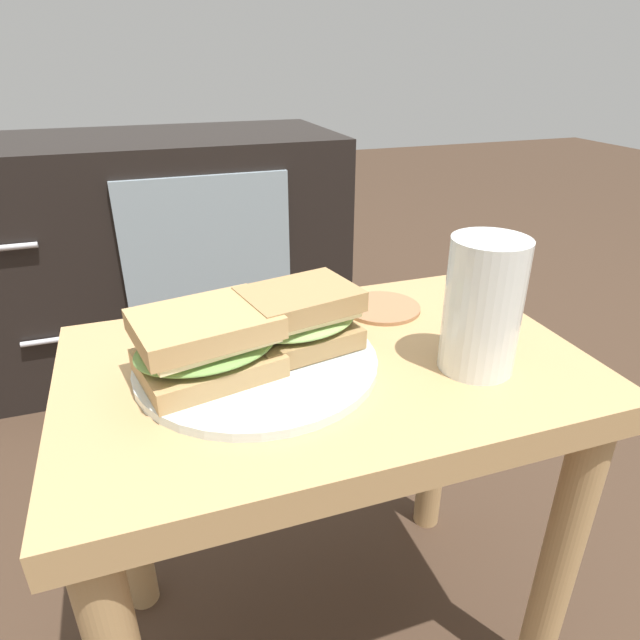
% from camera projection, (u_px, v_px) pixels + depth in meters
% --- Properties ---
extents(ground_plane, '(8.00, 8.00, 0.00)m').
position_uv_depth(ground_plane, '(325.00, 632.00, 0.80)').
color(ground_plane, '#3D2B1E').
extents(side_table, '(0.56, 0.36, 0.46)m').
position_uv_depth(side_table, '(326.00, 427.00, 0.64)').
color(side_table, tan).
rests_on(side_table, ground).
extents(tv_cabinet, '(0.96, 0.46, 0.58)m').
position_uv_depth(tv_cabinet, '(152.00, 252.00, 1.44)').
color(tv_cabinet, black).
rests_on(tv_cabinet, ground).
extents(plate, '(0.26, 0.26, 0.01)m').
position_uv_depth(plate, '(257.00, 362.00, 0.59)').
color(plate, silver).
rests_on(plate, side_table).
extents(sandwich_front, '(0.16, 0.14, 0.07)m').
position_uv_depth(sandwich_front, '(206.00, 343.00, 0.54)').
color(sandwich_front, tan).
rests_on(sandwich_front, plate).
extents(sandwich_back, '(0.14, 0.12, 0.07)m').
position_uv_depth(sandwich_back, '(300.00, 318.00, 0.59)').
color(sandwich_back, '#9E7A4C').
rests_on(sandwich_back, plate).
extents(beer_glass, '(0.08, 0.08, 0.14)m').
position_uv_depth(beer_glass, '(483.00, 307.00, 0.56)').
color(beer_glass, silver).
rests_on(beer_glass, side_table).
extents(coaster, '(0.10, 0.10, 0.01)m').
position_uv_depth(coaster, '(382.00, 308.00, 0.72)').
color(coaster, '#996B47').
rests_on(coaster, side_table).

